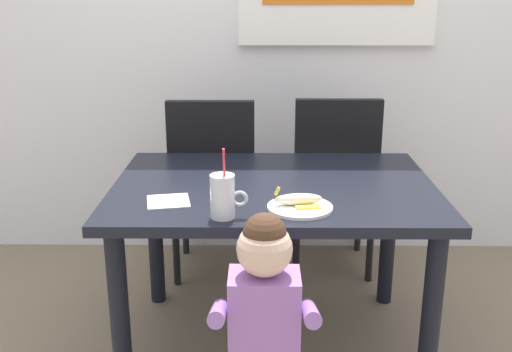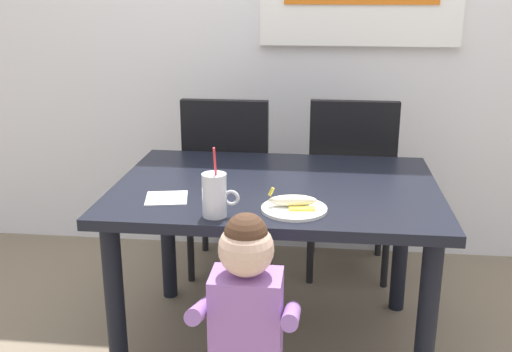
{
  "view_description": "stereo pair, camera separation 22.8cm",
  "coord_description": "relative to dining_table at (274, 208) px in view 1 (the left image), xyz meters",
  "views": [
    {
      "loc": [
        -0.05,
        -2.27,
        1.48
      ],
      "look_at": [
        -0.07,
        -0.09,
        0.79
      ],
      "focal_mm": 42.38,
      "sensor_mm": 36.0,
      "label": 1
    },
    {
      "loc": [
        0.18,
        -2.26,
        1.48
      ],
      "look_at": [
        -0.07,
        -0.09,
        0.79
      ],
      "focal_mm": 42.38,
      "sensor_mm": 36.0,
      "label": 2
    }
  ],
  "objects": [
    {
      "name": "dining_chair_left",
      "position": [
        -0.29,
        0.65,
        -0.08
      ],
      "size": [
        0.44,
        0.44,
        0.96
      ],
      "rotation": [
        0.0,
        0.0,
        3.14
      ],
      "color": "black",
      "rests_on": "ground"
    },
    {
      "name": "milk_cup",
      "position": [
        -0.18,
        -0.37,
        0.17
      ],
      "size": [
        0.13,
        0.08,
        0.25
      ],
      "color": "silver",
      "rests_on": "dining_table"
    },
    {
      "name": "peeled_banana",
      "position": [
        0.08,
        -0.27,
        0.13
      ],
      "size": [
        0.17,
        0.11,
        0.07
      ],
      "rotation": [
        0.0,
        0.0,
        0.11
      ],
      "color": "#F4EAC6",
      "rests_on": "snack_plate"
    },
    {
      "name": "ground_plane",
      "position": [
        0.0,
        0.0,
        -0.63
      ],
      "size": [
        24.0,
        24.0,
        0.0
      ],
      "primitive_type": "plane",
      "color": "#7A6B56"
    },
    {
      "name": "paper_napkin",
      "position": [
        -0.39,
        -0.21,
        0.1
      ],
      "size": [
        0.18,
        0.18,
        0.0
      ],
      "primitive_type": "cube",
      "rotation": [
        0.0,
        0.0,
        0.2
      ],
      "color": "white",
      "rests_on": "dining_table"
    },
    {
      "name": "snack_plate",
      "position": [
        0.09,
        -0.29,
        0.11
      ],
      "size": [
        0.23,
        0.23,
        0.01
      ],
      "primitive_type": "cylinder",
      "color": "white",
      "rests_on": "dining_table"
    },
    {
      "name": "dining_table",
      "position": [
        0.0,
        0.0,
        0.0
      ],
      "size": [
        1.27,
        0.91,
        0.73
      ],
      "color": "black",
      "rests_on": "ground"
    },
    {
      "name": "toddler_standing",
      "position": [
        -0.04,
        -0.62,
        -0.1
      ],
      "size": [
        0.33,
        0.24,
        0.84
      ],
      "color": "#3F4760",
      "rests_on": "ground"
    },
    {
      "name": "dining_chair_right",
      "position": [
        0.32,
        0.7,
        -0.08
      ],
      "size": [
        0.44,
        0.45,
        0.96
      ],
      "rotation": [
        0.0,
        0.0,
        3.14
      ],
      "color": "black",
      "rests_on": "ground"
    }
  ]
}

